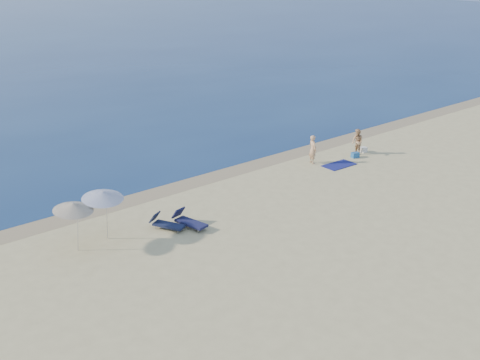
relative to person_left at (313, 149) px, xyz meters
name	(u,v)px	position (x,y,z in m)	size (l,w,h in m)	color
wet_sand_strip	(245,167)	(-3.53, 1.99, -0.85)	(240.00, 1.60, 0.00)	#847254
person_left	(313,149)	(0.00, 0.00, 0.00)	(0.62, 0.41, 1.70)	tan
person_right	(357,142)	(3.26, -0.62, -0.06)	(0.77, 0.60, 1.58)	tan
beach_towel	(339,165)	(0.92, -1.27, -0.83)	(1.95, 1.08, 0.03)	#0F134F
white_bag	(364,150)	(3.91, -0.62, -0.69)	(0.38, 0.32, 0.32)	silver
blue_cooler	(355,155)	(2.72, -0.96, -0.69)	(0.44, 0.32, 0.32)	#1B5393
umbrella_near	(103,195)	(-14.02, -1.07, 1.16)	(1.80, 1.82, 2.31)	silver
umbrella_far	(73,207)	(-15.44, -1.25, 1.07)	(2.20, 2.21, 2.22)	silver
lounger_left	(166,224)	(-11.52, -2.00, -0.59)	(1.18, 1.68, 0.71)	#121934
lounger_right	(189,221)	(-10.61, -2.47, -0.57)	(0.92, 1.84, 0.78)	#15173B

